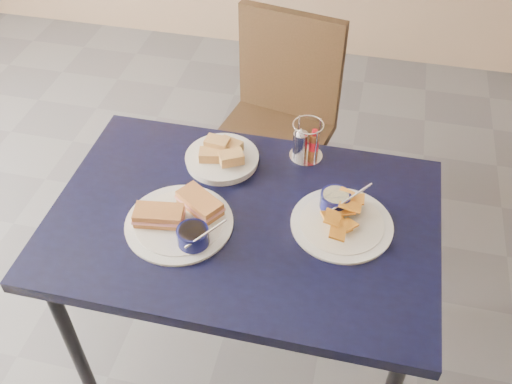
% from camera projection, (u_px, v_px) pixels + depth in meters
% --- Properties ---
extents(dining_table, '(1.15, 0.76, 0.75)m').
position_uv_depth(dining_table, '(243.00, 232.00, 1.74)').
color(dining_table, black).
rests_on(dining_table, ground).
extents(chair_far, '(0.52, 0.51, 0.94)m').
position_uv_depth(chair_far, '(275.00, 111.00, 2.41)').
color(chair_far, black).
rests_on(chair_far, ground).
extents(sandwich_plate, '(0.32, 0.32, 0.12)m').
position_uv_depth(sandwich_plate, '(182.00, 219.00, 1.65)').
color(sandwich_plate, white).
rests_on(sandwich_plate, dining_table).
extents(plantain_plate, '(0.30, 0.30, 0.12)m').
position_uv_depth(plantain_plate, '(340.00, 216.00, 1.66)').
color(plantain_plate, white).
rests_on(plantain_plate, dining_table).
extents(bread_basket, '(0.24, 0.24, 0.07)m').
position_uv_depth(bread_basket, '(222.00, 157.00, 1.85)').
color(bread_basket, white).
rests_on(bread_basket, dining_table).
extents(condiment_caddy, '(0.11, 0.11, 0.14)m').
position_uv_depth(condiment_caddy, '(305.00, 143.00, 1.84)').
color(condiment_caddy, silver).
rests_on(condiment_caddy, dining_table).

